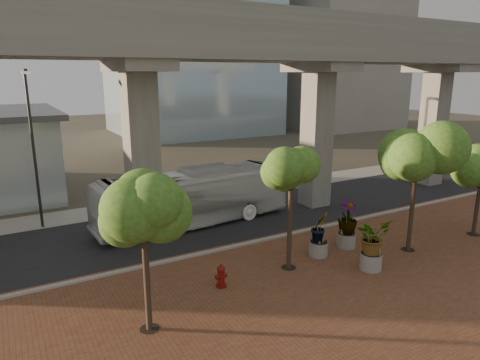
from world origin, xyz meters
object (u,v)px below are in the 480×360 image
parked_car (440,161)px  fire_hydrant (221,276)px  planter_front (372,239)px  transit_bus (194,198)px

parked_car → fire_hydrant: 31.17m
parked_car → planter_front: 25.78m
parked_car → fire_hydrant: (-29.24, -10.78, -0.14)m
planter_front → parked_car: bearing=29.5°
fire_hydrant → planter_front: planter_front is taller
transit_bus → fire_hydrant: (-2.19, -7.89, -1.12)m
transit_bus → fire_hydrant: size_ratio=11.75×
fire_hydrant → transit_bus: bearing=74.5°
parked_car → transit_bus: bearing=119.0°
fire_hydrant → planter_front: 7.15m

